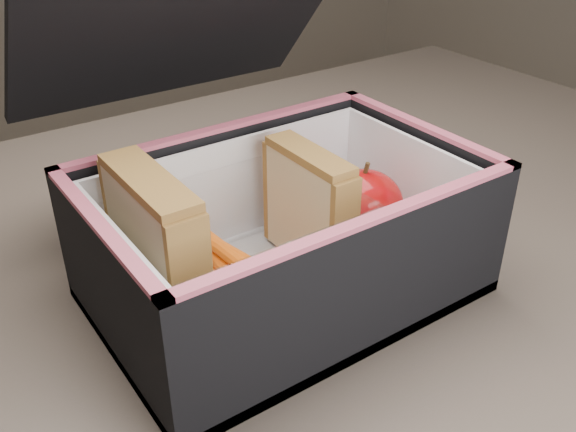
# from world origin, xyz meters

# --- Properties ---
(kitchen_table) EXTENTS (1.20, 0.80, 0.75)m
(kitchen_table) POSITION_xyz_m (0.00, 0.00, 0.66)
(kitchen_table) COLOR #51473C
(kitchen_table) RESTS_ON ground
(lunch_bag) EXTENTS (0.29, 0.32, 0.26)m
(lunch_bag) POSITION_xyz_m (-0.04, -0.05, 0.81)
(lunch_bag) COLOR black
(lunch_bag) RESTS_ON kitchen_table
(plastic_tub) EXTENTS (0.18, 0.13, 0.07)m
(plastic_tub) POSITION_xyz_m (-0.08, -0.04, 0.80)
(plastic_tub) COLOR white
(plastic_tub) RESTS_ON lunch_bag
(sandwich_left) EXTENTS (0.03, 0.11, 0.12)m
(sandwich_left) POSITION_xyz_m (-0.15, -0.04, 0.82)
(sandwich_left) COLOR tan
(sandwich_left) RESTS_ON plastic_tub
(sandwich_right) EXTENTS (0.02, 0.09, 0.10)m
(sandwich_right) POSITION_xyz_m (-0.01, -0.04, 0.82)
(sandwich_right) COLOR tan
(sandwich_right) RESTS_ON plastic_tub
(carrot_sticks) EXTENTS (0.05, 0.15, 0.03)m
(carrot_sticks) POSITION_xyz_m (-0.08, -0.04, 0.78)
(carrot_sticks) COLOR #FF4A09
(carrot_sticks) RESTS_ON plastic_tub
(paper_napkin) EXTENTS (0.07, 0.08, 0.01)m
(paper_napkin) POSITION_xyz_m (0.04, -0.05, 0.77)
(paper_napkin) COLOR white
(paper_napkin) RESTS_ON lunch_bag
(red_apple) EXTENTS (0.08, 0.08, 0.07)m
(red_apple) POSITION_xyz_m (0.04, -0.05, 0.80)
(red_apple) COLOR #99150B
(red_apple) RESTS_ON paper_napkin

